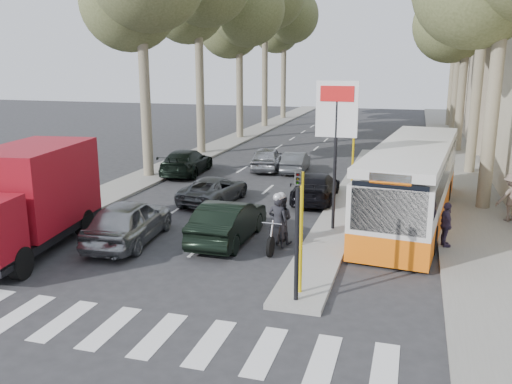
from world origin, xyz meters
TOP-DOWN VIEW (x-y plane):
  - ground at (0.00, 0.00)m, footprint 120.00×120.00m
  - sidewalk_right at (8.60, 25.00)m, footprint 3.20×70.00m
  - median_left at (-8.00, 28.00)m, footprint 2.40×64.00m
  - traffic_island at (3.25, 11.00)m, footprint 1.50×26.00m
  - billboard at (3.25, 5.00)m, footprint 1.50×12.10m
  - traffic_light_island at (3.25, -1.50)m, footprint 0.16×0.41m
  - tree_l_c at (-7.77, 28.11)m, footprint 7.40×7.20m
  - tree_l_e at (-7.97, 44.11)m, footprint 7.40×7.20m
  - tree_r_c at (9.03, 26.11)m, footprint 7.40×7.20m
  - tree_r_e at (9.23, 42.11)m, footprint 7.40×7.20m
  - silver_hatchback at (-3.50, 1.81)m, footprint 2.32×4.81m
  - dark_hatchback at (-0.19, 2.95)m, footprint 1.61×4.51m
  - queue_car_a at (-2.60, 7.92)m, footprint 2.35×4.44m
  - queue_car_b at (1.80, 9.41)m, footprint 2.03×4.64m
  - queue_car_c at (-2.26, 15.81)m, footprint 2.17×4.24m
  - queue_car_d at (-0.50, 15.65)m, footprint 1.43×3.62m
  - queue_car_e at (-6.30, 13.32)m, footprint 2.43×5.06m
  - red_truck at (-6.33, 0.17)m, footprint 3.31×6.81m
  - city_bus at (6.01, 7.55)m, footprint 3.88×12.11m
  - motorcycle at (1.70, 2.87)m, footprint 0.84×2.31m
  - pedestrian_near at (7.20, 4.17)m, footprint 0.67×0.99m
  - pedestrian_far at (9.78, 8.11)m, footprint 1.34×1.04m

SIDE VIEW (x-z plane):
  - ground at x=0.00m, z-range 0.00..0.00m
  - sidewalk_right at x=8.60m, z-range 0.00..0.12m
  - median_left at x=-8.00m, z-range 0.00..0.12m
  - traffic_island at x=3.25m, z-range 0.00..0.16m
  - queue_car_d at x=-0.50m, z-range 0.00..1.17m
  - queue_car_a at x=-2.60m, z-range 0.00..1.19m
  - queue_car_b at x=1.80m, z-range 0.00..1.33m
  - queue_car_c at x=-2.26m, z-range 0.00..1.38m
  - queue_car_e at x=-6.30m, z-range 0.00..1.42m
  - dark_hatchback at x=-0.19m, z-range 0.00..1.48m
  - silver_hatchback at x=-3.50m, z-range 0.00..1.59m
  - pedestrian_near at x=7.20m, z-range 0.12..1.67m
  - motorcycle at x=1.70m, z-range -0.09..1.88m
  - pedestrian_far at x=9.78m, z-range 0.12..2.01m
  - city_bus at x=6.01m, z-range 0.08..3.22m
  - red_truck at x=-6.33m, z-range 0.10..3.59m
  - traffic_light_island at x=3.25m, z-range 0.69..4.29m
  - billboard at x=3.25m, z-range 0.90..6.50m
  - tree_r_c at x=9.03m, z-range 3.03..16.35m
  - tree_l_c at x=-7.77m, z-range 3.18..16.89m
  - tree_r_e at x=9.23m, z-range 3.33..17.43m
  - tree_l_e at x=-7.97m, z-range 3.48..17.97m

